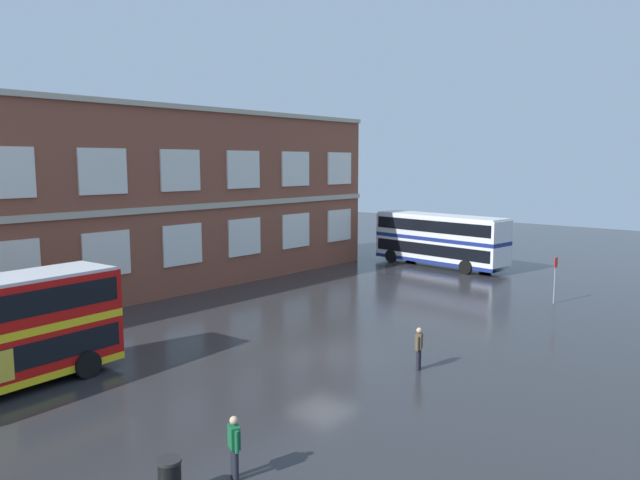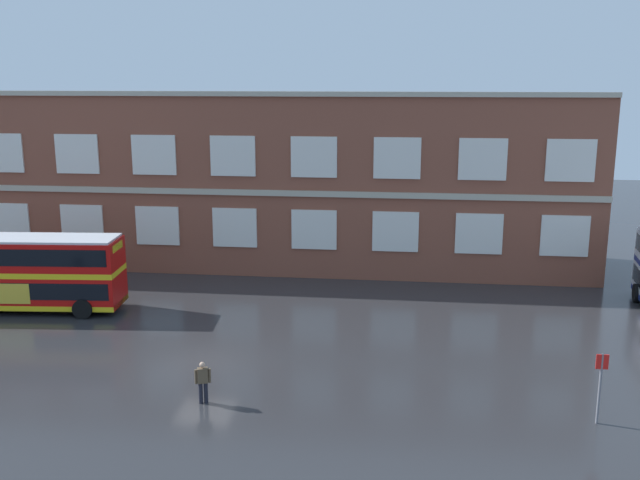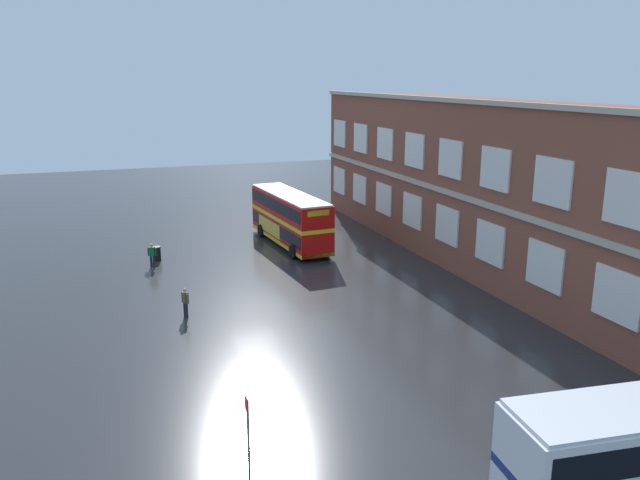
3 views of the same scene
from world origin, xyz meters
name	(u,v)px [view 2 (image 2 of 3)]	position (x,y,z in m)	size (l,w,h in m)	color
ground_plane	(216,345)	(0.00, 2.00, 0.00)	(120.00, 120.00, 0.00)	#2B2B2D
brick_terminal_building	(248,179)	(-1.84, 17.98, 5.63)	(45.19, 8.19, 11.54)	brown
double_decker_near	(19,272)	(-11.84, 5.88, 2.15)	(11.17, 3.52, 4.07)	red
waiting_passenger	(203,381)	(1.15, -4.07, 0.93)	(0.63, 0.36, 1.70)	black
bus_stand_flag	(600,382)	(15.94, -4.00, 1.64)	(0.44, 0.10, 2.70)	slate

